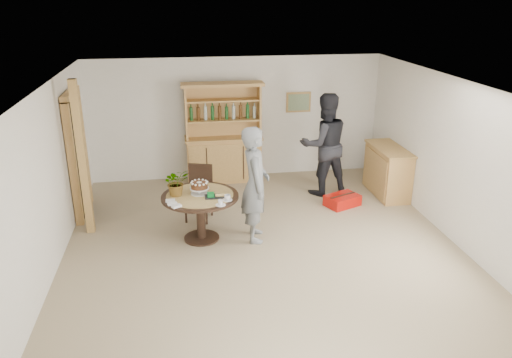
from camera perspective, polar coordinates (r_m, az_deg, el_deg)
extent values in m
plane|color=tan|center=(7.59, 1.05, -8.58)|extent=(7.00, 7.00, 0.00)
cube|color=white|center=(10.38, -2.26, 6.96)|extent=(6.00, 0.04, 2.50)
cube|color=white|center=(4.07, 10.11, -16.94)|extent=(6.00, 0.04, 2.50)
cube|color=white|center=(7.21, -23.09, -1.02)|extent=(0.04, 7.00, 2.50)
cube|color=white|center=(8.12, 22.47, 1.42)|extent=(0.04, 7.00, 2.50)
cube|color=white|center=(6.73, 1.19, 10.32)|extent=(6.00, 7.00, 0.04)
cube|color=tan|center=(10.51, 4.87, 8.75)|extent=(0.52, 0.03, 0.42)
cube|color=#59724C|center=(10.49, 4.90, 8.73)|extent=(0.44, 0.02, 0.34)
cube|color=black|center=(9.10, -19.79, 2.43)|extent=(0.10, 0.90, 2.10)
cube|color=tan|center=(8.63, -20.21, 1.41)|extent=(0.12, 0.10, 2.10)
cube|color=tan|center=(9.57, -19.17, 3.36)|extent=(0.12, 0.10, 2.10)
cube|color=tan|center=(8.84, -20.50, 9.09)|extent=(0.12, 1.10, 0.10)
cube|color=tan|center=(8.25, -19.24, 2.13)|extent=(0.12, 0.12, 2.50)
cube|color=tan|center=(10.33, -3.68, 2.23)|extent=(1.50, 0.50, 0.90)
cube|color=tan|center=(10.19, -3.74, 4.74)|extent=(1.56, 0.54, 0.04)
cube|color=tan|center=(10.15, -3.87, 7.88)|extent=(1.50, 0.04, 1.06)
cube|color=tan|center=(9.97, -8.00, 7.49)|extent=(0.04, 0.34, 1.06)
cube|color=tan|center=(10.09, 0.38, 7.85)|extent=(0.04, 0.34, 1.06)
cube|color=tan|center=(10.04, -3.76, 6.75)|extent=(1.44, 0.32, 0.03)
cube|color=tan|center=(9.95, -3.82, 8.98)|extent=(1.44, 0.32, 0.03)
cube|color=tan|center=(9.89, -3.86, 10.74)|extent=(1.62, 0.40, 0.06)
cylinder|color=#194C1E|center=(9.97, -7.02, 7.46)|extent=(0.07, 0.07, 0.28)
cylinder|color=#4C2D14|center=(9.98, -6.09, 7.50)|extent=(0.07, 0.07, 0.28)
cylinder|color=#B2BFB2|center=(9.99, -5.17, 7.55)|extent=(0.07, 0.07, 0.28)
cylinder|color=#194C1E|center=(10.00, -4.25, 7.59)|extent=(0.07, 0.07, 0.28)
cylinder|color=#4C2D14|center=(10.01, -3.33, 7.63)|extent=(0.07, 0.07, 0.28)
cylinder|color=#B2BFB2|center=(10.03, -2.41, 7.67)|extent=(0.07, 0.07, 0.28)
cylinder|color=#194C1E|center=(10.05, -1.49, 7.70)|extent=(0.07, 0.07, 0.28)
cylinder|color=#4C2D14|center=(10.07, -0.58, 7.74)|extent=(0.07, 0.07, 0.28)
cube|color=tan|center=(9.92, 14.79, 0.79)|extent=(0.50, 1.20, 0.90)
cube|color=tan|center=(9.78, 15.04, 3.38)|extent=(0.54, 1.26, 0.04)
cylinder|color=black|center=(7.77, -6.42, -2.00)|extent=(1.20, 1.20, 0.04)
cylinder|color=black|center=(7.92, -6.32, -4.47)|extent=(0.14, 0.14, 0.70)
cylinder|color=black|center=(8.07, -6.22, -6.69)|extent=(0.56, 0.56, 0.03)
cylinder|color=tan|center=(7.76, -6.43, -1.83)|extent=(1.04, 1.04, 0.01)
cube|color=black|center=(8.57, -6.60, -1.82)|extent=(0.53, 0.53, 0.04)
cube|color=black|center=(8.65, -6.34, 0.19)|extent=(0.41, 0.16, 0.46)
cube|color=black|center=(8.58, -6.40, 1.56)|extent=(0.41, 0.17, 0.05)
cube|color=black|center=(8.55, -8.03, -3.62)|extent=(0.04, 0.04, 0.44)
cube|color=black|center=(8.46, -5.69, -3.80)|extent=(0.03, 0.04, 0.44)
cube|color=black|center=(8.87, -7.36, -2.68)|extent=(0.04, 0.04, 0.44)
cube|color=black|center=(8.78, -5.10, -2.84)|extent=(0.03, 0.04, 0.44)
cylinder|color=white|center=(7.80, -6.45, -1.63)|extent=(0.28, 0.28, 0.01)
cylinder|color=white|center=(7.79, -6.46, -1.36)|extent=(0.05, 0.05, 0.08)
cylinder|color=white|center=(7.77, -6.48, -1.05)|extent=(0.30, 0.30, 0.01)
cylinder|color=#4E2816|center=(7.75, -6.49, -0.70)|extent=(0.26, 0.26, 0.09)
cylinder|color=white|center=(7.74, -6.50, -0.39)|extent=(0.08, 0.08, 0.01)
sphere|color=white|center=(7.74, -5.62, -0.35)|extent=(0.04, 0.04, 0.04)
sphere|color=white|center=(7.80, -5.76, -0.20)|extent=(0.04, 0.04, 0.04)
sphere|color=white|center=(7.84, -6.10, -0.10)|extent=(0.04, 0.04, 0.04)
sphere|color=white|center=(7.85, -6.55, -0.08)|extent=(0.04, 0.04, 0.04)
sphere|color=white|center=(7.83, -6.98, -0.15)|extent=(0.04, 0.04, 0.04)
sphere|color=white|center=(7.79, -7.29, -0.28)|extent=(0.04, 0.04, 0.04)
sphere|color=white|center=(7.74, -7.39, -0.44)|extent=(0.04, 0.04, 0.04)
sphere|color=white|center=(7.68, -7.25, -0.60)|extent=(0.04, 0.04, 0.04)
sphere|color=white|center=(7.64, -6.91, -0.70)|extent=(0.04, 0.04, 0.04)
sphere|color=white|center=(7.63, -6.46, -0.71)|extent=(0.04, 0.04, 0.04)
sphere|color=white|center=(7.64, -6.02, -0.65)|extent=(0.04, 0.04, 0.04)
sphere|color=white|center=(7.69, -5.71, -0.51)|extent=(0.04, 0.04, 0.04)
imported|color=#3F7233|center=(7.73, -9.10, -0.36)|extent=(0.47, 0.44, 0.42)
cube|color=black|center=(7.66, -4.74, -2.01)|extent=(0.30, 0.20, 0.01)
cube|color=#0D7C2B|center=(7.64, -5.20, -1.80)|extent=(0.10, 0.10, 0.06)
cube|color=#0D7C2B|center=(7.63, -5.21, -1.55)|extent=(0.11, 0.02, 0.01)
cylinder|color=white|center=(7.52, -3.28, -2.41)|extent=(0.15, 0.15, 0.01)
imported|color=white|center=(7.51, -3.29, -2.10)|extent=(0.10, 0.10, 0.08)
cylinder|color=white|center=(7.36, -4.07, -2.97)|extent=(0.15, 0.15, 0.01)
imported|color=white|center=(7.34, -4.08, -2.68)|extent=(0.08, 0.08, 0.07)
cube|color=white|center=(7.57, -9.76, -2.46)|extent=(0.14, 0.08, 0.03)
cube|color=white|center=(7.46, -9.53, -2.80)|extent=(0.16, 0.11, 0.03)
cube|color=white|center=(7.36, -9.07, -3.08)|extent=(0.16, 0.14, 0.03)
imported|color=slate|center=(7.68, -0.10, -0.63)|extent=(0.49, 0.70, 1.84)
imported|color=black|center=(9.57, 7.81, 3.93)|extent=(1.03, 0.84, 1.97)
cube|color=red|center=(9.32, 9.84, -2.43)|extent=(0.71, 0.61, 0.20)
cube|color=black|center=(9.28, 9.88, -1.83)|extent=(0.53, 0.26, 0.01)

